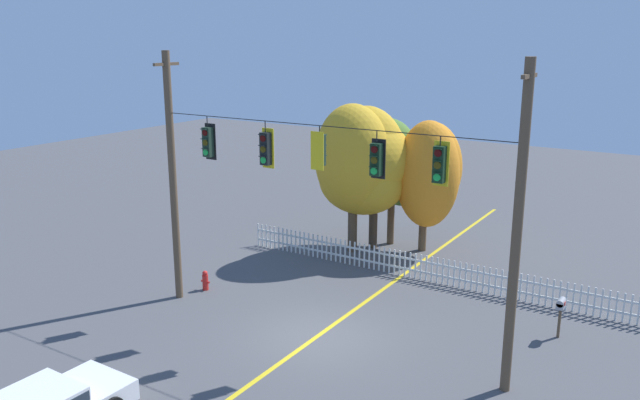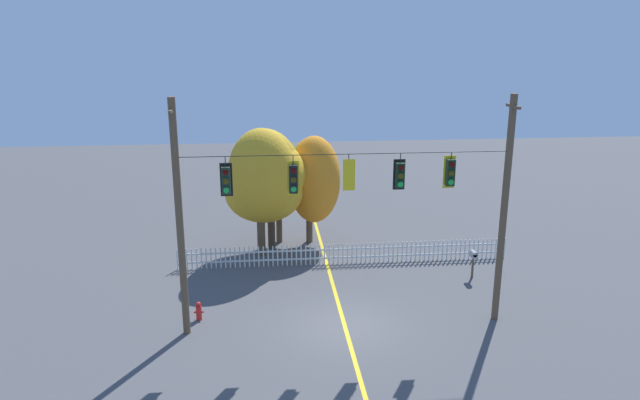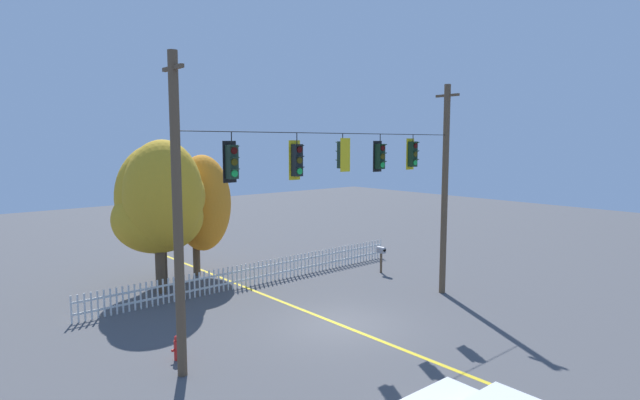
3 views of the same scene
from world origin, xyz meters
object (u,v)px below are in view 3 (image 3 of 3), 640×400
(traffic_signal_eastbound_side, at_px, (380,156))
(autumn_oak_far_east, at_px, (166,199))
(traffic_signal_westbound_side, at_px, (232,162))
(fire_hydrant, at_px, (178,348))
(roadside_mailbox, at_px, (381,252))
(traffic_signal_northbound_primary, at_px, (297,160))
(autumn_maple_far_west, at_px, (201,201))
(autumn_maple_mid, at_px, (160,197))
(traffic_signal_northbound_secondary, at_px, (343,155))
(traffic_signal_southbound_primary, at_px, (412,154))
(autumn_maple_near_fence, at_px, (161,206))

(traffic_signal_eastbound_side, xyz_separation_m, autumn_oak_far_east, (-4.00, 9.47, -2.08))
(traffic_signal_westbound_side, height_order, fire_hydrant, traffic_signal_westbound_side)
(roadside_mailbox, bearing_deg, traffic_signal_eastbound_side, -138.70)
(traffic_signal_northbound_primary, height_order, autumn_maple_far_west, traffic_signal_northbound_primary)
(autumn_maple_mid, bearing_deg, roadside_mailbox, -25.94)
(traffic_signal_northbound_primary, relative_size, traffic_signal_northbound_secondary, 1.15)
(traffic_signal_southbound_primary, height_order, autumn_oak_far_east, traffic_signal_southbound_primary)
(autumn_maple_mid, relative_size, autumn_oak_far_east, 1.10)
(traffic_signal_northbound_primary, distance_m, autumn_maple_far_west, 9.78)
(traffic_signal_westbound_side, relative_size, traffic_signal_northbound_primary, 0.98)
(traffic_signal_westbound_side, distance_m, traffic_signal_eastbound_side, 6.17)
(traffic_signal_westbound_side, distance_m, autumn_maple_far_west, 10.41)
(traffic_signal_eastbound_side, distance_m, autumn_maple_near_fence, 9.52)
(autumn_oak_far_east, xyz_separation_m, roadside_mailbox, (8.49, -5.53, -2.73))
(traffic_signal_northbound_secondary, bearing_deg, traffic_signal_eastbound_side, 0.56)
(traffic_signal_northbound_secondary, distance_m, autumn_oak_far_east, 9.97)
(autumn_maple_near_fence, bearing_deg, traffic_signal_westbound_side, -99.02)
(autumn_maple_mid, relative_size, fire_hydrant, 8.43)
(traffic_signal_southbound_primary, relative_size, autumn_maple_mid, 0.21)
(traffic_signal_northbound_primary, xyz_separation_m, autumn_maple_near_fence, (-1.10, 7.85, -2.12))
(autumn_maple_mid, bearing_deg, autumn_maple_far_west, 21.79)
(traffic_signal_northbound_primary, distance_m, fire_hydrant, 6.65)
(traffic_signal_westbound_side, xyz_separation_m, roadside_mailbox, (10.67, 3.95, -4.76))
(traffic_signal_eastbound_side, height_order, fire_hydrant, traffic_signal_eastbound_side)
(traffic_signal_southbound_primary, bearing_deg, autumn_maple_near_fence, 130.81)
(autumn_oak_far_east, bearing_deg, autumn_maple_far_west, -2.43)
(traffic_signal_westbound_side, distance_m, roadside_mailbox, 12.33)
(traffic_signal_westbound_side, distance_m, traffic_signal_southbound_primary, 8.03)
(traffic_signal_southbound_primary, distance_m, fire_hydrant, 10.94)
(traffic_signal_northbound_primary, xyz_separation_m, autumn_maple_mid, (-0.90, 8.43, -1.79))
(traffic_signal_eastbound_side, bearing_deg, traffic_signal_southbound_primary, 0.02)
(autumn_maple_near_fence, xyz_separation_m, autumn_oak_far_east, (0.93, 1.62, 0.09))
(autumn_maple_mid, distance_m, autumn_maple_far_west, 2.65)
(traffic_signal_northbound_primary, relative_size, autumn_maple_mid, 0.23)
(traffic_signal_northbound_primary, bearing_deg, autumn_maple_far_west, 80.74)
(traffic_signal_westbound_side, height_order, autumn_oak_far_east, traffic_signal_westbound_side)
(traffic_signal_eastbound_side, xyz_separation_m, autumn_maple_far_west, (-2.29, 9.40, -2.28))
(traffic_signal_southbound_primary, xyz_separation_m, autumn_maple_near_fence, (-6.78, 7.85, -2.22))
(roadside_mailbox, bearing_deg, autumn_maple_near_fence, 157.48)
(autumn_maple_near_fence, xyz_separation_m, autumn_maple_mid, (0.20, 0.58, 0.33))
(autumn_maple_near_fence, xyz_separation_m, autumn_maple_far_west, (2.63, 1.55, -0.11))
(traffic_signal_northbound_secondary, relative_size, autumn_maple_far_west, 0.22)
(traffic_signal_northbound_secondary, bearing_deg, roadside_mailbox, 31.97)
(autumn_maple_near_fence, bearing_deg, autumn_oak_far_east, 60.21)
(traffic_signal_westbound_side, height_order, traffic_signal_eastbound_side, same)
(autumn_oak_far_east, bearing_deg, fire_hydrant, -112.57)
(traffic_signal_eastbound_side, relative_size, autumn_maple_mid, 0.22)
(traffic_signal_northbound_primary, xyz_separation_m, traffic_signal_eastbound_side, (3.82, -0.00, 0.05))
(fire_hydrant, bearing_deg, autumn_maple_mid, 69.36)
(roadside_mailbox, bearing_deg, traffic_signal_northbound_primary, -154.62)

